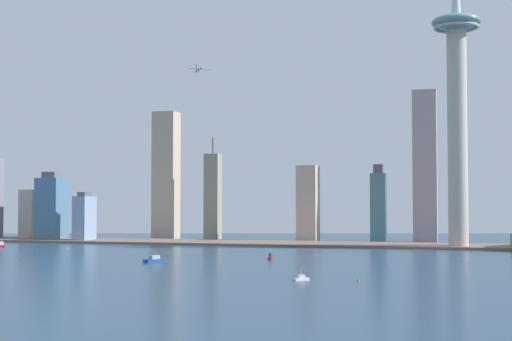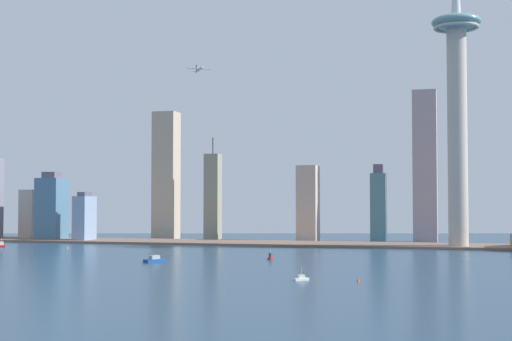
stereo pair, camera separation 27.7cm
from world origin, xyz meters
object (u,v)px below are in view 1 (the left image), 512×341
(skyscraper_5, at_px, (378,206))
(channel_buoy_0, at_px, (358,280))
(skyscraper_7, at_px, (52,208))
(skyscraper_6, at_px, (308,204))
(boat_5, at_px, (1,245))
(channel_buoy_1, at_px, (67,247))
(boat_4, at_px, (301,278))
(boat_1, at_px, (155,260))
(airplane, at_px, (199,69))
(skyscraper_8, at_px, (213,197))
(boat_2, at_px, (271,257))
(skyscraper_0, at_px, (84,218))
(skyscraper_4, at_px, (425,166))
(skyscraper_2, at_px, (31,215))
(observation_tower, at_px, (457,89))
(skyscraper_3, at_px, (166,175))

(skyscraper_5, bearing_deg, channel_buoy_0, -85.29)
(skyscraper_5, xyz_separation_m, channel_buoy_0, (32.18, -390.86, -36.90))
(skyscraper_7, bearing_deg, skyscraper_6, 11.26)
(boat_5, distance_m, channel_buoy_1, 72.45)
(boat_4, bearing_deg, channel_buoy_1, 102.00)
(boat_4, relative_size, channel_buoy_1, 3.75)
(boat_4, bearing_deg, channel_buoy_0, -35.43)
(boat_1, height_order, airplane, airplane)
(skyscraper_6, xyz_separation_m, airplane, (-78.46, -123.09, 126.20))
(skyscraper_8, xyz_separation_m, boat_2, (131.02, -251.08, -46.11))
(skyscraper_8, distance_m, channel_buoy_0, 445.91)
(skyscraper_7, xyz_separation_m, skyscraper_8, (163.05, 63.92, 12.55))
(skyscraper_0, relative_size, channel_buoy_0, 24.43)
(boat_5, bearing_deg, skyscraper_8, 101.20)
(channel_buoy_0, bearing_deg, skyscraper_4, 87.91)
(skyscraper_2, distance_m, channel_buoy_0, 536.87)
(observation_tower, relative_size, channel_buoy_0, 135.07)
(skyscraper_4, height_order, airplane, airplane)
(skyscraper_4, bearing_deg, observation_tower, -71.92)
(boat_1, relative_size, channel_buoy_1, 7.54)
(skyscraper_8, xyz_separation_m, boat_5, (-150.01, -173.83, -46.08))
(skyscraper_2, xyz_separation_m, boat_2, (330.17, -204.00, -26.17))
(observation_tower, distance_m, skyscraper_4, 128.66)
(skyscraper_5, xyz_separation_m, boat_1, (-123.52, -301.68, -36.20))
(skyscraper_2, relative_size, boat_4, 6.75)
(skyscraper_7, distance_m, skyscraper_8, 175.58)
(skyscraper_4, xyz_separation_m, skyscraper_5, (-47.13, -19.52, -42.29))
(skyscraper_6, bearing_deg, channel_buoy_1, -137.85)
(skyscraper_0, distance_m, boat_4, 435.09)
(boat_1, bearing_deg, skyscraper_0, 66.68)
(airplane, bearing_deg, channel_buoy_1, -101.09)
(skyscraper_3, bearing_deg, skyscraper_7, -144.87)
(boat_2, bearing_deg, airplane, -139.50)
(skyscraper_7, bearing_deg, boat_5, -83.24)
(boat_4, height_order, boat_5, boat_5)
(observation_tower, bearing_deg, skyscraper_4, 108.08)
(boat_1, bearing_deg, skyscraper_6, 18.41)
(skyscraper_4, xyz_separation_m, skyscraper_8, (-229.64, -22.36, -32.47))
(skyscraper_5, height_order, boat_4, skyscraper_5)
(observation_tower, bearing_deg, skyscraper_6, 154.50)
(skyscraper_0, height_order, skyscraper_5, skyscraper_5)
(skyscraper_0, relative_size, skyscraper_4, 0.33)
(skyscraper_0, relative_size, boat_5, 3.64)
(boat_1, bearing_deg, boat_2, -28.08)
(observation_tower, xyz_separation_m, channel_buoy_0, (-49.41, -304.79, -144.12))
(boat_1, bearing_deg, channel_buoy_1, 77.24)
(skyscraper_0, relative_size, boat_2, 6.81)
(skyscraper_2, xyz_separation_m, skyscraper_3, (139.56, 55.94, 44.71))
(skyscraper_7, bearing_deg, airplane, -19.49)
(skyscraper_8, bearing_deg, observation_tower, -17.49)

